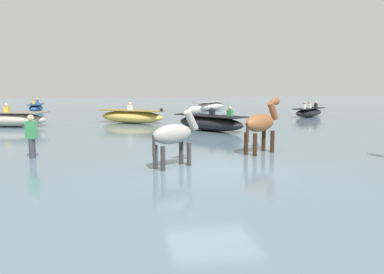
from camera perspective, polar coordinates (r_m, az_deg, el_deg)
ground_plane at (r=11.17m, az=2.96°, el=-5.71°), size 120.00×120.00×0.00m
water_surface at (r=20.84m, az=-3.88°, el=0.95°), size 90.00×90.00×0.26m
horse_lead_grey at (r=11.03m, az=-2.55°, el=0.21°), size 1.67×1.22×1.95m
horse_trailing_chestnut at (r=13.41m, az=9.91°, el=1.82°), size 1.77×1.38×2.09m
boat_far_inshore at (r=23.58m, az=-24.81°, el=2.33°), size 4.41×2.60×1.27m
boat_mid_channel at (r=19.65m, az=2.62°, el=2.06°), size 3.35×4.03×1.24m
boat_near_port at (r=35.15m, az=-21.50°, el=3.93°), size 1.16×3.08×1.09m
boat_mid_outer at (r=28.73m, az=16.42°, el=3.42°), size 3.17×2.68×1.09m
boat_near_starboard at (r=34.36m, az=2.66°, el=4.46°), size 3.71×3.47×0.72m
boat_distant_east at (r=23.59m, az=-8.64°, el=2.93°), size 4.12×3.45×1.25m
person_onlooker_left at (r=13.34m, az=-22.03°, el=-0.27°), size 0.38×0.34×1.63m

